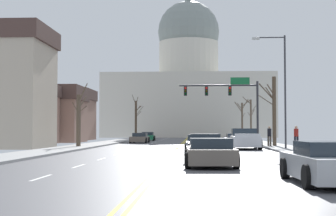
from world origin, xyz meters
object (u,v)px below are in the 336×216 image
(sedan_near_03, at_px, (205,147))
(sedan_oncoming_00, at_px, (140,138))
(sedan_near_04, at_px, (210,153))
(sedan_oncoming_01, at_px, (148,137))
(pedestrian_00, at_px, (296,136))
(sedan_near_02, at_px, (200,145))
(pedestrian_01, at_px, (269,135))
(sedan_near_00, at_px, (235,140))
(street_lamp_right, at_px, (281,81))
(signal_gantry, at_px, (229,96))
(pickup_truck_near_01, at_px, (245,140))
(sedan_near_05, at_px, (326,164))

(sedan_near_03, distance_m, sedan_oncoming_00, 32.67)
(sedan_near_04, distance_m, sedan_oncoming_00, 38.21)
(sedan_oncoming_01, relative_size, pedestrian_00, 2.76)
(sedan_near_02, height_order, pedestrian_01, pedestrian_01)
(sedan_near_03, bearing_deg, sedan_near_00, 81.20)
(sedan_near_04, bearing_deg, sedan_near_03, 91.13)
(sedan_near_03, xyz_separation_m, pedestrian_01, (5.77, 16.43, 0.47))
(street_lamp_right, xyz_separation_m, sedan_near_00, (-2.80, 8.85, -4.62))
(sedan_near_04, bearing_deg, sedan_near_00, 83.31)
(street_lamp_right, height_order, pedestrian_00, street_lamp_right)
(signal_gantry, distance_m, sedan_near_04, 29.90)
(pickup_truck_near_01, bearing_deg, sedan_near_02, -115.30)
(sedan_near_05, distance_m, sedan_oncoming_01, 57.04)
(street_lamp_right, bearing_deg, pedestrian_00, 20.71)
(sedan_near_02, distance_m, sedan_near_05, 18.75)
(pickup_truck_near_01, relative_size, pedestrian_00, 3.27)
(sedan_near_04, bearing_deg, sedan_near_05, -65.23)
(signal_gantry, relative_size, sedan_near_04, 1.68)
(sedan_near_05, bearing_deg, pedestrian_01, 84.86)
(signal_gantry, xyz_separation_m, pedestrian_00, (4.32, -11.66, -3.83))
(street_lamp_right, xyz_separation_m, pedestrian_00, (1.19, 0.45, -4.11))
(sedan_oncoming_01, bearing_deg, sedan_oncoming_00, -89.21)
(sedan_near_04, height_order, pedestrian_01, pedestrian_01)
(sedan_near_02, xyz_separation_m, sedan_oncoming_01, (-6.96, 37.65, 0.01))
(sedan_oncoming_00, bearing_deg, pedestrian_00, -54.40)
(pickup_truck_near_01, bearing_deg, sedan_near_00, 92.03)
(signal_gantry, xyz_separation_m, pedestrian_01, (2.92, -7.39, -3.82))
(sedan_near_02, height_order, sedan_near_05, sedan_near_02)
(signal_gantry, relative_size, street_lamp_right, 0.92)
(pickup_truck_near_01, xyz_separation_m, pedestrian_00, (3.75, -1.61, 0.34))
(signal_gantry, relative_size, sedan_near_03, 1.68)
(sedan_oncoming_00, distance_m, pedestrian_01, 20.07)
(signal_gantry, bearing_deg, pedestrian_00, -69.67)
(sedan_near_04, xyz_separation_m, sedan_near_05, (3.08, -6.66, 0.01))
(pedestrian_01, bearing_deg, sedan_near_04, -104.39)
(pickup_truck_near_01, relative_size, sedan_oncoming_00, 1.26)
(sedan_near_00, relative_size, sedan_near_02, 1.02)
(sedan_near_03, bearing_deg, pedestrian_00, 59.43)
(sedan_near_00, bearing_deg, sedan_near_05, -89.99)
(pedestrian_00, bearing_deg, sedan_near_03, -120.57)
(pickup_truck_near_01, xyz_separation_m, sedan_near_03, (-3.42, -13.76, -0.12))
(sedan_near_05, bearing_deg, street_lamp_right, 83.36)
(sedan_oncoming_01, distance_m, pedestrian_01, 30.27)
(street_lamp_right, bearing_deg, sedan_near_05, -96.64)
(signal_gantry, bearing_deg, sedan_near_03, -96.84)
(sedan_near_05, height_order, sedan_oncoming_01, sedan_oncoming_01)
(sedan_near_04, bearing_deg, pedestrian_01, 75.61)
(sedan_near_04, bearing_deg, signal_gantry, 84.68)
(sedan_oncoming_01, bearing_deg, pedestrian_01, -64.75)
(sedan_near_05, bearing_deg, pedestrian_00, 80.73)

